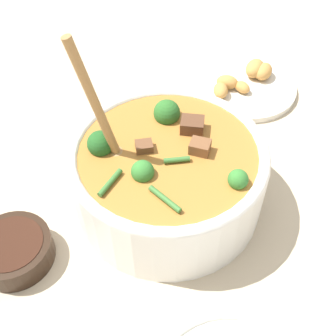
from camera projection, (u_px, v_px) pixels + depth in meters
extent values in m
plane|color=#C6B293|center=(168.00, 200.00, 0.64)|extent=(4.00, 4.00, 0.00)
cylinder|color=white|center=(168.00, 178.00, 0.60)|extent=(0.27, 0.27, 0.10)
torus|color=white|center=(168.00, 152.00, 0.57)|extent=(0.27, 0.27, 0.02)
cylinder|color=#B27533|center=(168.00, 168.00, 0.59)|extent=(0.25, 0.25, 0.07)
sphere|color=#235B23|center=(100.00, 144.00, 0.56)|extent=(0.04, 0.04, 0.04)
cylinder|color=#6B9956|center=(103.00, 157.00, 0.58)|extent=(0.01, 0.01, 0.02)
sphere|color=#387F33|center=(143.00, 172.00, 0.53)|extent=(0.03, 0.03, 0.03)
cylinder|color=#6B9956|center=(143.00, 183.00, 0.55)|extent=(0.01, 0.01, 0.01)
sphere|color=#2D6B28|center=(167.00, 113.00, 0.61)|extent=(0.04, 0.04, 0.04)
cylinder|color=#6B9956|center=(167.00, 127.00, 0.63)|extent=(0.01, 0.01, 0.02)
sphere|color=#387F33|center=(238.00, 179.00, 0.52)|extent=(0.03, 0.03, 0.03)
cylinder|color=#6B9956|center=(236.00, 189.00, 0.53)|extent=(0.01, 0.01, 0.01)
cube|color=brown|center=(144.00, 149.00, 0.56)|extent=(0.03, 0.03, 0.02)
cube|color=brown|center=(200.00, 148.00, 0.56)|extent=(0.03, 0.03, 0.02)
cube|color=brown|center=(192.00, 127.00, 0.59)|extent=(0.03, 0.03, 0.02)
cylinder|color=#3D7533|center=(177.00, 160.00, 0.55)|extent=(0.02, 0.03, 0.01)
cylinder|color=#3D7533|center=(165.00, 199.00, 0.50)|extent=(0.04, 0.04, 0.01)
cylinder|color=#3D7533|center=(110.00, 182.00, 0.52)|extent=(0.05, 0.02, 0.01)
ellipsoid|color=#A87A47|center=(117.00, 154.00, 0.57)|extent=(0.04, 0.03, 0.01)
cylinder|color=#A87A47|center=(95.00, 103.00, 0.50)|extent=(0.02, 0.05, 0.18)
cylinder|color=black|center=(13.00, 250.00, 0.56)|extent=(0.11, 0.11, 0.04)
cylinder|color=#381E14|center=(11.00, 245.00, 0.55)|extent=(0.09, 0.09, 0.01)
cylinder|color=silver|center=(244.00, 87.00, 0.82)|extent=(0.20, 0.20, 0.01)
ellipsoid|color=#CC8E47|center=(227.00, 82.00, 0.80)|extent=(0.03, 0.05, 0.03)
ellipsoid|color=#CC8E47|center=(255.00, 68.00, 0.83)|extent=(0.06, 0.05, 0.03)
ellipsoid|color=#CC8E47|center=(221.00, 90.00, 0.79)|extent=(0.04, 0.03, 0.02)
ellipsoid|color=#CC8E47|center=(263.00, 71.00, 0.82)|extent=(0.05, 0.05, 0.03)
ellipsoid|color=#CC8E47|center=(242.00, 87.00, 0.80)|extent=(0.04, 0.04, 0.02)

